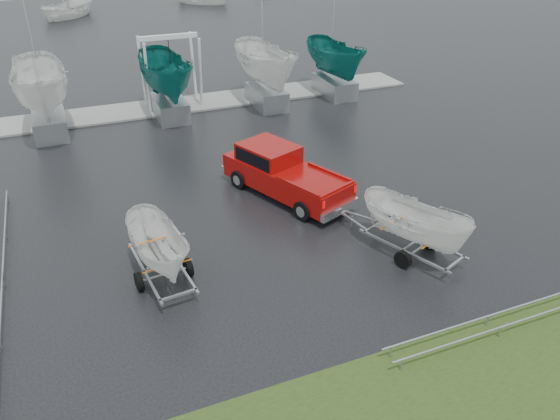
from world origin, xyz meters
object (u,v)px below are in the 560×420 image
object	(u,v)px
trailer_parked	(155,214)
boat_hoist	(170,61)
trailer_hitched	(420,190)
pickup_truck	(281,171)

from	to	relation	value
trailer_parked	boat_hoist	distance (m)	17.05
trailer_hitched	trailer_parked	bearing A→B (deg)	145.14
pickup_truck	trailer_parked	bearing A→B (deg)	-166.57
trailer_hitched	trailer_parked	xyz separation A→B (m)	(-8.11, 1.90, -0.10)
trailer_hitched	pickup_truck	bearing A→B (deg)	90.00
pickup_truck	trailer_parked	world-z (taller)	trailer_parked
pickup_truck	boat_hoist	bearing A→B (deg)	75.64
boat_hoist	trailer_hitched	bearing A→B (deg)	-77.85
pickup_truck	boat_hoist	xyz separation A→B (m)	(-1.61, 12.49, 1.67)
trailer_parked	pickup_truck	bearing A→B (deg)	29.32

